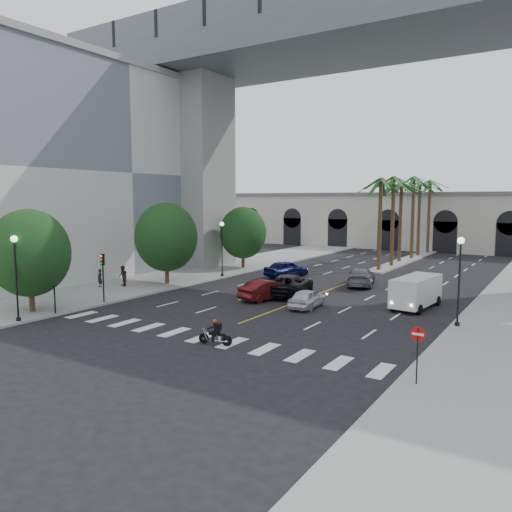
% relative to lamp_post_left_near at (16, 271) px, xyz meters
% --- Properties ---
extents(ground, '(140.00, 140.00, 0.00)m').
position_rel_lamp_post_left_near_xyz_m(ground, '(11.40, 5.00, -3.22)').
color(ground, black).
rests_on(ground, ground).
extents(sidewalk_left, '(8.00, 100.00, 0.15)m').
position_rel_lamp_post_left_near_xyz_m(sidewalk_left, '(-3.60, 20.00, -3.15)').
color(sidewalk_left, gray).
rests_on(sidewalk_left, ground).
extents(median, '(2.00, 24.00, 0.20)m').
position_rel_lamp_post_left_near_xyz_m(median, '(11.40, 43.00, -3.12)').
color(median, gray).
rests_on(median, ground).
extents(building_left, '(16.50, 32.50, 20.60)m').
position_rel_lamp_post_left_near_xyz_m(building_left, '(-15.60, 17.00, 7.09)').
color(building_left, silver).
rests_on(building_left, ground).
extents(pier_building, '(71.00, 10.50, 8.50)m').
position_rel_lamp_post_left_near_xyz_m(pier_building, '(11.40, 60.00, 1.04)').
color(pier_building, beige).
rests_on(pier_building, ground).
extents(bridge, '(75.00, 13.00, 26.00)m').
position_rel_lamp_post_left_near_xyz_m(bridge, '(14.82, 27.00, 15.29)').
color(bridge, gray).
rests_on(bridge, ground).
extents(palm_a, '(3.20, 3.20, 10.30)m').
position_rel_lamp_post_left_near_xyz_m(palm_a, '(11.40, 33.00, 5.88)').
color(palm_a, '#47331E').
rests_on(palm_a, ground).
extents(palm_b, '(3.20, 3.20, 10.60)m').
position_rel_lamp_post_left_near_xyz_m(palm_b, '(11.50, 37.00, 6.15)').
color(palm_b, '#47331E').
rests_on(palm_b, ground).
extents(palm_c, '(3.20, 3.20, 10.10)m').
position_rel_lamp_post_left_near_xyz_m(palm_c, '(11.20, 41.00, 5.69)').
color(palm_c, '#47331E').
rests_on(palm_c, ground).
extents(palm_d, '(3.20, 3.20, 10.90)m').
position_rel_lamp_post_left_near_xyz_m(palm_d, '(11.55, 45.00, 6.43)').
color(palm_d, '#47331E').
rests_on(palm_d, ground).
extents(palm_e, '(3.20, 3.20, 10.40)m').
position_rel_lamp_post_left_near_xyz_m(palm_e, '(11.30, 49.00, 5.97)').
color(palm_e, '#47331E').
rests_on(palm_e, ground).
extents(palm_f, '(3.20, 3.20, 10.70)m').
position_rel_lamp_post_left_near_xyz_m(palm_f, '(11.60, 53.00, 6.24)').
color(palm_f, '#47331E').
rests_on(palm_f, ground).
extents(street_tree_near, '(5.20, 5.20, 6.89)m').
position_rel_lamp_post_left_near_xyz_m(street_tree_near, '(-1.60, 2.00, 0.80)').
color(street_tree_near, '#382616').
rests_on(street_tree_near, ground).
extents(street_tree_mid, '(5.44, 5.44, 7.21)m').
position_rel_lamp_post_left_near_xyz_m(street_tree_mid, '(-1.60, 15.00, 0.99)').
color(street_tree_mid, '#382616').
rests_on(street_tree_mid, ground).
extents(street_tree_far, '(5.04, 5.04, 6.68)m').
position_rel_lamp_post_left_near_xyz_m(street_tree_far, '(-1.60, 27.00, 0.68)').
color(street_tree_far, '#382616').
rests_on(street_tree_far, ground).
extents(lamp_post_left_near, '(0.40, 0.40, 5.35)m').
position_rel_lamp_post_left_near_xyz_m(lamp_post_left_near, '(0.00, 0.00, 0.00)').
color(lamp_post_left_near, black).
rests_on(lamp_post_left_near, ground).
extents(lamp_post_left_far, '(0.40, 0.40, 5.35)m').
position_rel_lamp_post_left_near_xyz_m(lamp_post_left_far, '(0.00, 21.00, 0.00)').
color(lamp_post_left_far, black).
rests_on(lamp_post_left_far, ground).
extents(lamp_post_right, '(0.40, 0.40, 5.35)m').
position_rel_lamp_post_left_near_xyz_m(lamp_post_right, '(22.80, 13.00, 0.00)').
color(lamp_post_right, black).
rests_on(lamp_post_right, ground).
extents(traffic_signal_near, '(0.25, 0.18, 3.65)m').
position_rel_lamp_post_left_near_xyz_m(traffic_signal_near, '(0.10, 2.50, -0.71)').
color(traffic_signal_near, black).
rests_on(traffic_signal_near, ground).
extents(traffic_signal_far, '(0.25, 0.18, 3.65)m').
position_rel_lamp_post_left_near_xyz_m(traffic_signal_far, '(0.10, 6.50, -0.71)').
color(traffic_signal_far, black).
rests_on(traffic_signal_far, ground).
extents(motorcycle_rider, '(1.86, 0.57, 1.36)m').
position_rel_lamp_post_left_near_xyz_m(motorcycle_rider, '(12.90, 2.79, -2.61)').
color(motorcycle_rider, black).
rests_on(motorcycle_rider, ground).
extents(car_a, '(1.79, 3.97, 1.32)m').
position_rel_lamp_post_left_near_xyz_m(car_a, '(12.90, 13.32, -2.56)').
color(car_a, silver).
rests_on(car_a, ground).
extents(car_b, '(2.86, 4.85, 1.51)m').
position_rel_lamp_post_left_near_xyz_m(car_b, '(9.12, 14.21, -2.47)').
color(car_b, '#4D0F11').
rests_on(car_b, ground).
extents(car_c, '(4.09, 6.50, 1.67)m').
position_rel_lamp_post_left_near_xyz_m(car_c, '(9.75, 16.59, -2.38)').
color(car_c, black).
rests_on(car_c, ground).
extents(car_d, '(3.53, 5.73, 1.55)m').
position_rel_lamp_post_left_near_xyz_m(car_d, '(12.90, 23.81, -2.45)').
color(car_d, '#5D5E62').
rests_on(car_d, ground).
extents(car_e, '(3.25, 5.06, 1.60)m').
position_rel_lamp_post_left_near_xyz_m(car_e, '(5.03, 24.63, -2.42)').
color(car_e, '#0E1144').
rests_on(car_e, ground).
extents(cargo_van, '(2.50, 5.31, 2.19)m').
position_rel_lamp_post_left_near_xyz_m(cargo_van, '(19.31, 17.18, -2.00)').
color(cargo_van, silver).
rests_on(cargo_van, ground).
extents(pedestrian_a, '(0.61, 0.46, 1.52)m').
position_rel_lamp_post_left_near_xyz_m(pedestrian_a, '(-5.16, 10.64, -2.31)').
color(pedestrian_a, black).
rests_on(pedestrian_a, sidewalk_left).
extents(pedestrian_b, '(1.06, 0.98, 1.74)m').
position_rel_lamp_post_left_near_xyz_m(pedestrian_b, '(-3.81, 11.94, -2.20)').
color(pedestrian_b, black).
rests_on(pedestrian_b, sidewalk_left).
extents(do_not_enter_sign, '(0.61, 0.06, 2.50)m').
position_rel_lamp_post_left_near_xyz_m(do_not_enter_sign, '(23.21, 2.36, -1.41)').
color(do_not_enter_sign, black).
rests_on(do_not_enter_sign, ground).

